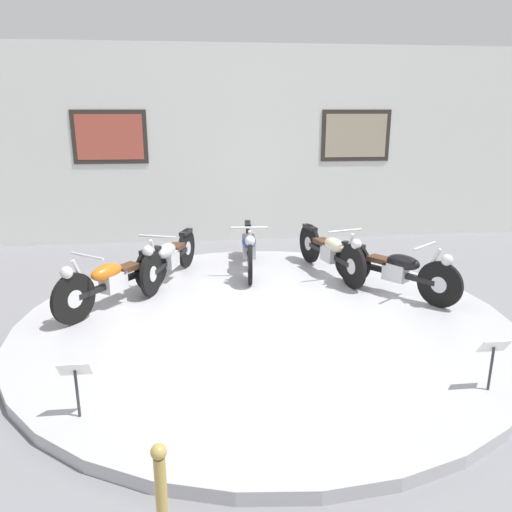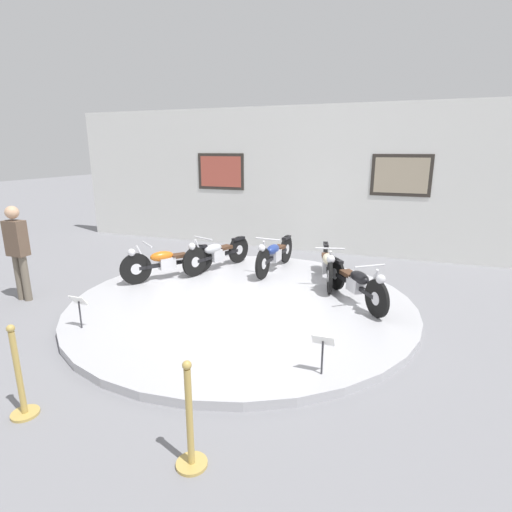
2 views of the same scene
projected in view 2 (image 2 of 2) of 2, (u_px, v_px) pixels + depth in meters
ground_plane at (242, 306)px, 7.08m from camera, size 60.00×60.00×0.00m
display_platform at (242, 303)px, 7.07m from camera, size 5.94×5.94×0.12m
back_wall at (305, 180)px, 10.57m from camera, size 14.00×0.22×3.78m
motorcycle_orange at (167, 261)px, 8.09m from camera, size 1.23×1.61×0.79m
motorcycle_silver at (216, 253)px, 8.71m from camera, size 0.75×1.87×0.79m
motorcycle_blue at (275, 253)px, 8.64m from camera, size 0.54×1.99×0.80m
motorcycle_cream at (328, 263)px, 7.89m from camera, size 0.64×1.94×0.80m
motorcycle_black at (356, 282)px, 6.82m from camera, size 1.23×1.59×0.78m
info_placard_front_left at (79, 305)px, 5.84m from camera, size 0.26×0.11×0.51m
info_placard_front_centre at (323, 346)px, 4.62m from camera, size 0.26×0.11×0.51m
visitor_standing at (17, 248)px, 7.12m from camera, size 0.36×0.23×1.74m
stanchion_post_left_of_entry at (20, 386)px, 4.09m from camera, size 0.28×0.28×1.02m
stanchion_post_right_of_entry at (190, 432)px, 3.42m from camera, size 0.28×0.28×1.02m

